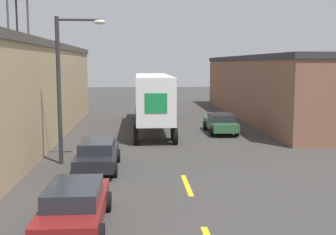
# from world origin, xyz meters

# --- Properties ---
(warehouse_right) EXTENTS (9.62, 28.37, 5.49)m
(warehouse_right) POSITION_xyz_m (11.57, 30.53, 2.75)
(warehouse_right) COLOR brown
(warehouse_right) RESTS_ON ground_plane
(semi_truck) EXTENTS (2.69, 14.88, 4.02)m
(semi_truck) POSITION_xyz_m (-0.88, 24.70, 2.40)
(semi_truck) COLOR navy
(semi_truck) RESTS_ON ground_plane
(parked_car_right_far) EXTENTS (1.92, 4.50, 1.37)m
(parked_car_right_far) POSITION_xyz_m (3.80, 22.19, 0.73)
(parked_car_right_far) COLOR #2D5B38
(parked_car_right_far) RESTS_ON ground_plane
(parked_car_left_far) EXTENTS (1.92, 4.50, 1.37)m
(parked_car_left_far) POSITION_xyz_m (-3.80, 12.46, 0.73)
(parked_car_left_far) COLOR black
(parked_car_left_far) RESTS_ON ground_plane
(parked_car_left_near) EXTENTS (1.92, 4.50, 1.37)m
(parked_car_left_near) POSITION_xyz_m (-3.80, 5.49, 0.73)
(parked_car_left_near) COLOR maroon
(parked_car_left_near) RESTS_ON ground_plane
(street_lamp) EXTENTS (2.35, 0.32, 7.02)m
(street_lamp) POSITION_xyz_m (-5.38, 13.73, 4.11)
(street_lamp) COLOR #2D2D30
(street_lamp) RESTS_ON ground_plane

